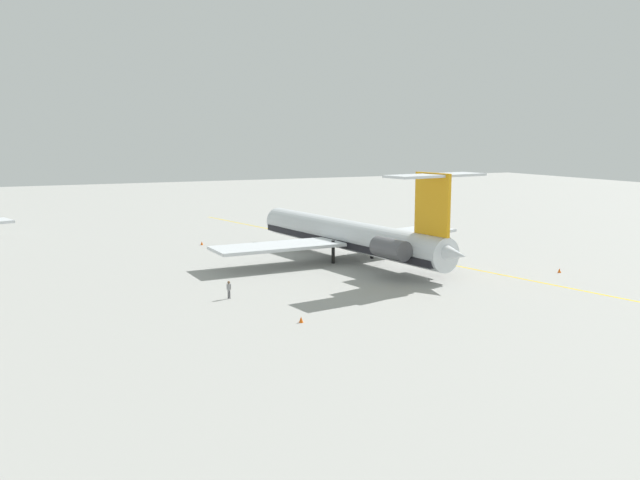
{
  "coord_description": "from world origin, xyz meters",
  "views": [
    {
      "loc": [
        -82.77,
        47.62,
        16.22
      ],
      "look_at": [
        -5.65,
        12.37,
        2.87
      ],
      "focal_mm": 37.2,
      "sensor_mm": 36.0,
      "label": 1
    }
  ],
  "objects_px": {
    "safety_cone_nose": "(202,243)",
    "safety_cone_tail": "(559,270)",
    "main_jetliner": "(353,236)",
    "safety_cone_wingtip": "(301,320)",
    "ground_crew_near_tail": "(343,225)",
    "ground_crew_near_nose": "(229,287)"
  },
  "relations": [
    {
      "from": "main_jetliner",
      "to": "ground_crew_near_tail",
      "type": "relative_size",
      "value": 23.86
    },
    {
      "from": "ground_crew_near_nose",
      "to": "safety_cone_tail",
      "type": "height_order",
      "value": "ground_crew_near_nose"
    },
    {
      "from": "main_jetliner",
      "to": "safety_cone_wingtip",
      "type": "bearing_deg",
      "value": 134.93
    },
    {
      "from": "safety_cone_nose",
      "to": "safety_cone_wingtip",
      "type": "distance_m",
      "value": 44.91
    },
    {
      "from": "ground_crew_near_tail",
      "to": "safety_cone_nose",
      "type": "height_order",
      "value": "ground_crew_near_tail"
    },
    {
      "from": "safety_cone_nose",
      "to": "ground_crew_near_tail",
      "type": "bearing_deg",
      "value": -82.26
    },
    {
      "from": "ground_crew_near_tail",
      "to": "safety_cone_tail",
      "type": "xyz_separation_m",
      "value": [
        -41.37,
        -8.42,
        -0.84
      ]
    },
    {
      "from": "ground_crew_near_nose",
      "to": "ground_crew_near_tail",
      "type": "bearing_deg",
      "value": 163.78
    },
    {
      "from": "ground_crew_near_nose",
      "to": "safety_cone_wingtip",
      "type": "relative_size",
      "value": 3.3
    },
    {
      "from": "ground_crew_near_tail",
      "to": "safety_cone_wingtip",
      "type": "distance_m",
      "value": 55.89
    },
    {
      "from": "main_jetliner",
      "to": "ground_crew_near_nose",
      "type": "height_order",
      "value": "main_jetliner"
    },
    {
      "from": "main_jetliner",
      "to": "safety_cone_nose",
      "type": "height_order",
      "value": "main_jetliner"
    },
    {
      "from": "ground_crew_near_nose",
      "to": "safety_cone_wingtip",
      "type": "xyz_separation_m",
      "value": [
        -10.99,
        -3.23,
        -0.88
      ]
    },
    {
      "from": "ground_crew_near_tail",
      "to": "safety_cone_wingtip",
      "type": "relative_size",
      "value": 3.19
    },
    {
      "from": "ground_crew_near_nose",
      "to": "safety_cone_wingtip",
      "type": "distance_m",
      "value": 11.49
    },
    {
      "from": "main_jetliner",
      "to": "safety_cone_wingtip",
      "type": "height_order",
      "value": "main_jetliner"
    },
    {
      "from": "ground_crew_near_tail",
      "to": "ground_crew_near_nose",
      "type": "bearing_deg",
      "value": -44.45
    },
    {
      "from": "safety_cone_nose",
      "to": "safety_cone_tail",
      "type": "xyz_separation_m",
      "value": [
        -37.92,
        -33.82,
        0.0
      ]
    },
    {
      "from": "safety_cone_wingtip",
      "to": "safety_cone_tail",
      "type": "bearing_deg",
      "value": -79.31
    },
    {
      "from": "safety_cone_wingtip",
      "to": "main_jetliner",
      "type": "bearing_deg",
      "value": -36.1
    },
    {
      "from": "safety_cone_nose",
      "to": "safety_cone_wingtip",
      "type": "bearing_deg",
      "value": 176.49
    },
    {
      "from": "main_jetliner",
      "to": "ground_crew_near_tail",
      "type": "xyz_separation_m",
      "value": [
        24.24,
        -10.62,
        -2.22
      ]
    }
  ]
}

